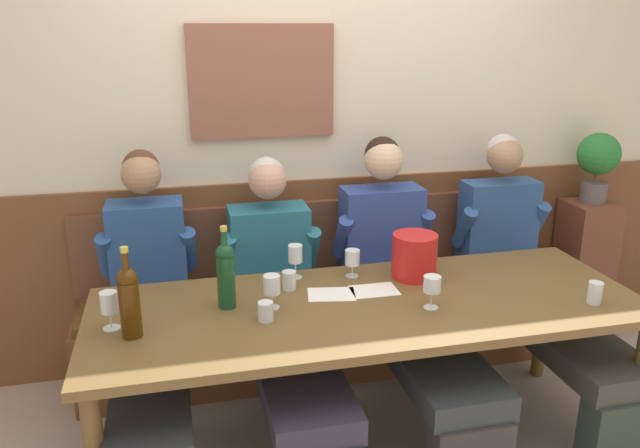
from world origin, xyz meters
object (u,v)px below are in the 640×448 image
(person_center_right_seat, at_px, (532,279))
(wine_glass_right_end, at_px, (295,255))
(dining_table, at_px, (369,317))
(person_right_seat, at_px, (282,306))
(person_center_left_seat, at_px, (404,286))
(water_tumbler_center, at_px, (266,311))
(potted_plant, at_px, (598,160))
(wine_glass_center_front, at_px, (272,285))
(wine_glass_by_bottle, at_px, (109,305))
(ice_bucket, at_px, (414,256))
(wine_bottle_clear_water, at_px, (129,300))
(water_tumbler_right, at_px, (289,280))
(wine_bottle_amber_mid, at_px, (226,273))
(wine_glass_center_rear, at_px, (432,285))
(wine_glass_mid_left, at_px, (352,259))
(wall_bench, at_px, (328,321))
(person_left_seat, at_px, (149,310))
(water_tumbler_left, at_px, (595,293))

(person_center_right_seat, relative_size, wine_glass_right_end, 8.14)
(dining_table, height_order, person_right_seat, person_right_seat)
(person_center_left_seat, relative_size, water_tumbler_center, 16.55)
(potted_plant, bearing_deg, person_center_left_seat, -162.79)
(wine_glass_center_front, bearing_deg, wine_glass_by_bottle, -176.67)
(person_center_right_seat, distance_m, ice_bucket, 0.75)
(ice_bucket, relative_size, water_tumbler_center, 2.64)
(person_right_seat, bearing_deg, wine_glass_right_end, 9.07)
(wine_bottle_clear_water, height_order, water_tumbler_right, wine_bottle_clear_water)
(water_tumbler_center, bearing_deg, wine_glass_by_bottle, 173.26)
(wine_bottle_amber_mid, bearing_deg, person_center_right_seat, 8.00)
(wine_glass_center_rear, xyz_separation_m, wine_glass_mid_left, (-0.23, 0.41, -0.02))
(wall_bench, relative_size, person_right_seat, 2.01)
(wine_glass_by_bottle, bearing_deg, wine_bottle_clear_water, -44.77)
(person_left_seat, height_order, potted_plant, person_left_seat)
(dining_table, distance_m, water_tumbler_left, 0.98)
(wine_glass_right_end, bearing_deg, person_left_seat, 178.91)
(person_right_seat, bearing_deg, person_center_left_seat, 1.22)
(dining_table, bearing_deg, wine_glass_by_bottle, 179.81)
(wine_glass_mid_left, bearing_deg, ice_bucket, -14.76)
(wall_bench, xyz_separation_m, water_tumbler_center, (-0.46, -0.80, 0.49))
(wine_bottle_amber_mid, relative_size, wine_glass_by_bottle, 2.31)
(wine_glass_center_rear, height_order, water_tumbler_right, wine_glass_center_rear)
(person_left_seat, height_order, water_tumbler_right, person_left_seat)
(person_center_left_seat, bearing_deg, wine_glass_mid_left, -170.27)
(water_tumbler_center, bearing_deg, ice_bucket, 21.15)
(wine_glass_by_bottle, xyz_separation_m, wine_glass_right_end, (0.81, 0.34, 0.01))
(dining_table, xyz_separation_m, wine_bottle_clear_water, (-0.98, -0.08, 0.22))
(wine_bottle_amber_mid, height_order, water_tumbler_right, wine_bottle_amber_mid)
(wine_glass_by_bottle, height_order, water_tumbler_right, wine_glass_by_bottle)
(wall_bench, xyz_separation_m, wine_glass_by_bottle, (-1.07, -0.73, 0.55))
(wine_bottle_clear_water, height_order, wine_glass_right_end, wine_bottle_clear_water)
(person_right_seat, relative_size, wine_glass_right_end, 8.18)
(person_left_seat, relative_size, ice_bucket, 6.29)
(person_center_left_seat, relative_size, wine_glass_center_front, 8.98)
(water_tumbler_right, bearing_deg, person_center_left_seat, 11.76)
(person_center_right_seat, height_order, water_tumbler_left, person_center_right_seat)
(wine_bottle_amber_mid, distance_m, potted_plant, 2.36)
(water_tumbler_left, bearing_deg, wall_bench, 134.18)
(potted_plant, bearing_deg, wine_glass_right_end, -167.53)
(ice_bucket, relative_size, water_tumbler_right, 2.51)
(wine_glass_mid_left, distance_m, water_tumbler_center, 0.60)
(dining_table, xyz_separation_m, wine_glass_by_bottle, (-1.07, 0.00, 0.18))
(wine_glass_center_rear, bearing_deg, dining_table, 154.20)
(person_center_right_seat, relative_size, ice_bucket, 6.26)
(person_center_left_seat, height_order, person_center_right_seat, person_center_left_seat)
(person_right_seat, bearing_deg, wine_glass_by_bottle, -155.95)
(dining_table, relative_size, wine_bottle_clear_water, 6.53)
(person_left_seat, bearing_deg, water_tumbler_right, -12.26)
(wine_glass_by_bottle, distance_m, wine_glass_right_end, 0.88)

